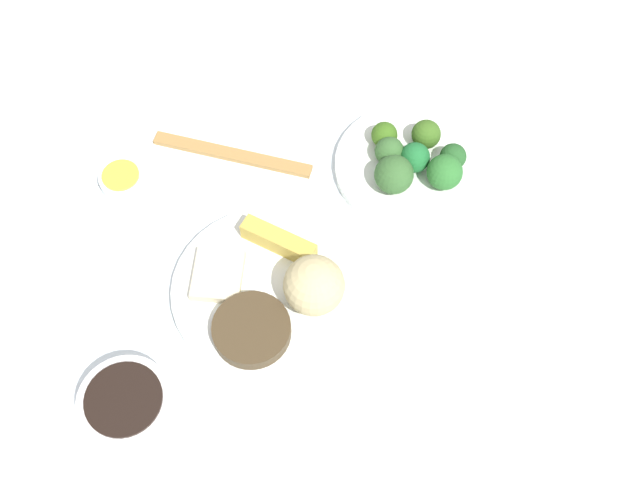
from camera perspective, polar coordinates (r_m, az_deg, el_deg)
name	(u,v)px	position (r m, az deg, el deg)	size (l,w,h in m)	color
tabletop	(302,300)	(1.06, -1.29, -4.38)	(2.20, 2.20, 0.02)	white
main_plate	(266,291)	(1.05, -3.89, -3.69)	(0.25, 0.25, 0.02)	white
rice_scoop	(314,285)	(1.00, -0.43, -3.30)	(0.08, 0.08, 0.08)	tan
spring_roll	(279,241)	(1.06, -3.00, -0.08)	(0.11, 0.02, 0.03)	gold
crab_rangoon_wonton	(218,275)	(1.05, -7.37, -2.55)	(0.06, 0.07, 0.01)	beige
stir_fry_heap	(252,330)	(1.01, -4.96, -6.47)	(0.10, 0.10, 0.02)	#433420
broccoli_plate	(412,167)	(1.16, 6.68, 5.29)	(0.23, 0.23, 0.01)	white
broccoli_floret_0	(389,151)	(1.13, 5.03, 6.40)	(0.04, 0.04, 0.04)	#36632E
broccoli_floret_1	(394,174)	(1.10, 5.36, 4.73)	(0.06, 0.06, 0.06)	#34602D
broccoli_floret_2	(426,134)	(1.16, 7.67, 7.57)	(0.04, 0.04, 0.04)	#3B651F
broccoli_floret_3	(445,172)	(1.12, 8.99, 4.86)	(0.05, 0.05, 0.05)	#2D6F2D
broccoli_floret_4	(415,157)	(1.13, 6.86, 5.94)	(0.04, 0.04, 0.04)	#1E6A31
broccoli_floret_5	(384,135)	(1.15, 4.67, 7.58)	(0.04, 0.04, 0.04)	#3A661B
broccoli_floret_6	(453,157)	(1.14, 9.58, 5.96)	(0.04, 0.04, 0.04)	#255726
soy_sauce_bowl	(127,405)	(1.00, -13.73, -11.52)	(0.11, 0.11, 0.04)	white
soy_sauce_bowl_liquid	(123,399)	(0.98, -14.01, -11.09)	(0.09, 0.09, 0.00)	black
sauce_ramekin_hot_mustard	(123,181)	(1.16, -14.05, 4.16)	(0.06, 0.06, 0.02)	white
sauce_ramekin_hot_mustard_liquid	(120,175)	(1.15, -14.21, 4.56)	(0.05, 0.05, 0.00)	gold
chopsticks_pair	(232,155)	(1.17, -6.35, 6.15)	(0.24, 0.02, 0.01)	#AB7E43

